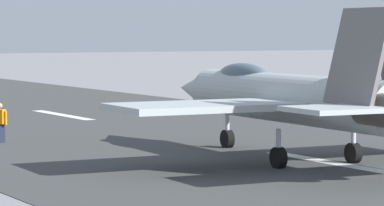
{
  "coord_description": "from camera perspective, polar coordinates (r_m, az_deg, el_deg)",
  "views": [
    {
      "loc": [
        -32.24,
        23.47,
        4.8
      ],
      "look_at": [
        1.87,
        4.38,
        2.2
      ],
      "focal_mm": 100.05,
      "sensor_mm": 36.0,
      "label": 1
    }
  ],
  "objects": [
    {
      "name": "fighter_jet",
      "position": [
        39.93,
        5.28,
        0.33
      ],
      "size": [
        17.08,
        14.85,
        5.59
      ],
      "color": "#A5AEB0",
      "rests_on": "ground"
    },
    {
      "name": "crew_person",
      "position": [
        46.98,
        -10.19,
        -1.06
      ],
      "size": [
        0.59,
        0.48,
        1.73
      ],
      "color": "#1E2338",
      "rests_on": "ground"
    },
    {
      "name": "marker_cone_far",
      "position": [
        69.91,
        2.01,
        0.09
      ],
      "size": [
        0.44,
        0.44,
        0.55
      ],
      "primitive_type": "cone",
      "color": "orange",
      "rests_on": "ground"
    },
    {
      "name": "ground_plane",
      "position": [
        40.16,
        6.79,
        -3.09
      ],
      "size": [
        400.0,
        400.0,
        0.0
      ],
      "primitive_type": "plane",
      "color": "gray"
    },
    {
      "name": "runway_strip",
      "position": [
        40.15,
        6.8,
        -3.07
      ],
      "size": [
        240.0,
        26.0,
        0.02
      ],
      "color": "#3B3C3C",
      "rests_on": "ground"
    }
  ]
}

